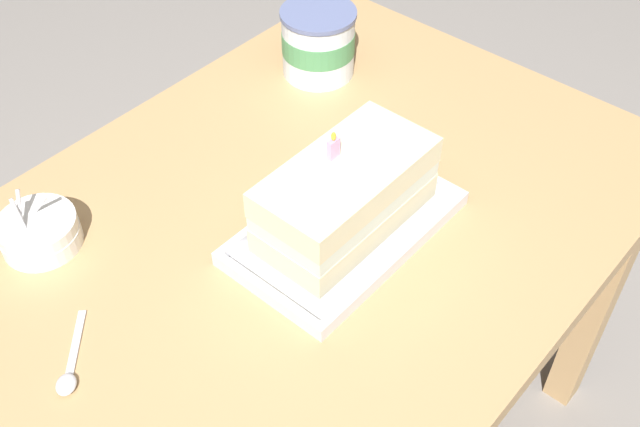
# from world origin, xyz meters

# --- Properties ---
(dining_table) EXTENTS (1.15, 0.80, 0.73)m
(dining_table) POSITION_xyz_m (0.00, 0.00, 0.63)
(dining_table) COLOR tan
(dining_table) RESTS_ON ground_plane
(foil_tray) EXTENTS (0.34, 0.20, 0.02)m
(foil_tray) POSITION_xyz_m (0.03, -0.07, 0.74)
(foil_tray) COLOR silver
(foil_tray) RESTS_ON dining_table
(birthday_cake) EXTENTS (0.26, 0.13, 0.15)m
(birthday_cake) POSITION_xyz_m (0.03, -0.07, 0.81)
(birthday_cake) COLOR beige
(birthday_cake) RESTS_ON foil_tray
(bowl_stack) EXTENTS (0.11, 0.11, 0.09)m
(bowl_stack) POSITION_xyz_m (-0.27, 0.25, 0.76)
(bowl_stack) COLOR white
(bowl_stack) RESTS_ON dining_table
(ice_cream_tub) EXTENTS (0.13, 0.13, 0.12)m
(ice_cream_tub) POSITION_xyz_m (0.31, 0.23, 0.79)
(ice_cream_tub) COLOR white
(ice_cream_tub) RESTS_ON dining_table
(serving_spoon_near_tray) EXTENTS (0.11, 0.10, 0.01)m
(serving_spoon_near_tray) POSITION_xyz_m (-0.38, 0.03, 0.74)
(serving_spoon_near_tray) COLOR silver
(serving_spoon_near_tray) RESTS_ON dining_table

